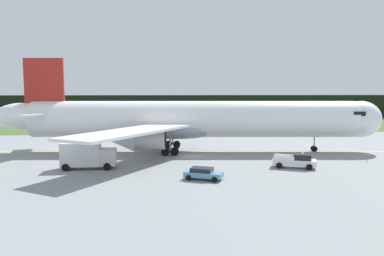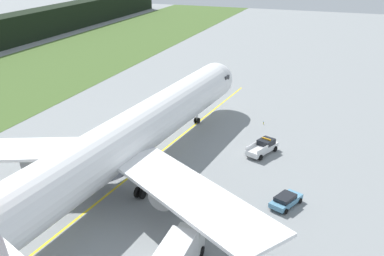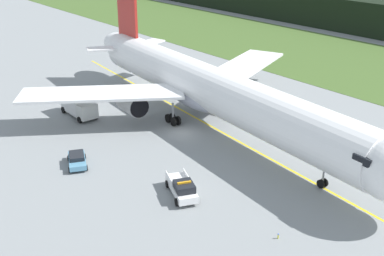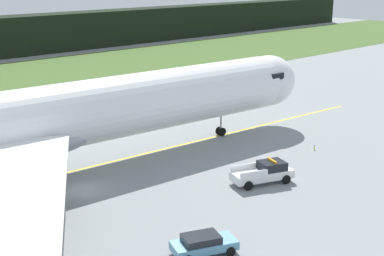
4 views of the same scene
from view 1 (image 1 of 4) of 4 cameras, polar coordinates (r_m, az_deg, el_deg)
ground at (r=55.31m, az=-0.04°, el=-4.33°), size 320.00×320.00×0.00m
grass_verge at (r=101.66m, az=-2.17°, el=0.30°), size 320.00×35.47×0.04m
distant_tree_line at (r=127.16m, az=-2.69°, el=3.20°), size 288.00×7.46×8.06m
taxiway_centerline_main at (r=59.63m, az=0.24°, el=-3.59°), size 80.53×6.78×0.01m
airliner at (r=59.02m, az=-0.32°, el=1.20°), size 61.26×44.37×14.70m
ops_pickup_truck at (r=48.81m, az=15.58°, el=-4.83°), size 5.61×3.68×1.94m
catering_truck at (r=48.21m, az=-15.69°, el=-3.94°), size 6.63×2.78×3.45m
staff_car at (r=41.08m, az=1.71°, el=-6.89°), size 4.50×3.23×1.30m
taxiway_edge_light_east at (r=55.29m, az=25.09°, el=-4.61°), size 0.12×0.12×0.49m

